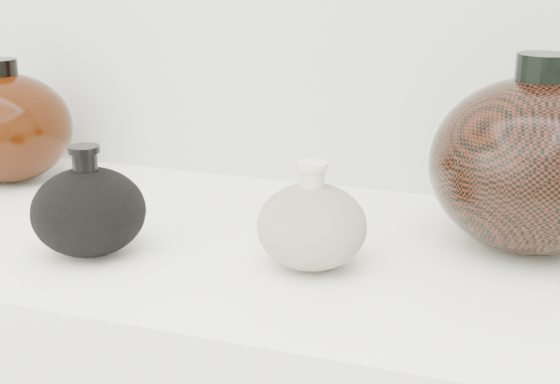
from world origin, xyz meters
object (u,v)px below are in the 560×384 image
(black_gourd_vase, at_px, (89,211))
(right_round_pot, at_px, (534,164))
(cream_gourd_vase, at_px, (312,225))
(left_round_pot, at_px, (7,127))

(black_gourd_vase, distance_m, right_round_pot, 0.52)
(cream_gourd_vase, height_order, right_round_pot, right_round_pot)
(cream_gourd_vase, height_order, left_round_pot, left_round_pot)
(cream_gourd_vase, distance_m, left_round_pot, 0.56)
(black_gourd_vase, distance_m, left_round_pot, 0.36)
(left_round_pot, xyz_separation_m, right_round_pot, (0.76, -0.03, 0.02))
(left_round_pot, bearing_deg, black_gourd_vase, -38.06)
(black_gourd_vase, height_order, left_round_pot, left_round_pot)
(black_gourd_vase, relative_size, cream_gourd_vase, 1.07)
(black_gourd_vase, relative_size, left_round_pot, 0.82)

